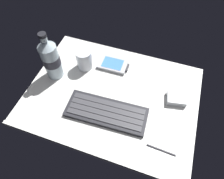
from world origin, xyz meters
TOP-DOWN VIEW (x-y plane):
  - ground_plane at (0.00, -0.23)cm, footprint 64.00×48.00cm
  - keyboard at (0.79, -8.45)cm, footprint 29.48×12.35cm
  - handheld_device at (-4.28, 13.70)cm, footprint 12.93×7.88cm
  - juice_cup at (-15.20, 9.56)cm, footprint 6.40×6.40cm
  - water_bottle at (-24.86, 1.81)cm, footprint 6.73×6.73cm
  - charger_block at (23.49, 5.19)cm, footprint 7.91×6.79cm
  - stylus_pen at (21.97, -15.31)cm, footprint 9.52×1.15cm

SIDE VIEW (x-z plane):
  - ground_plane at x=0.00cm, z-range -2.39..0.41cm
  - stylus_pen at x=21.97cm, z-range 0.00..0.70cm
  - handheld_device at x=-4.28cm, z-range -0.02..1.48cm
  - keyboard at x=0.79cm, z-range -0.04..1.66cm
  - charger_block at x=23.49cm, z-range 0.00..2.40cm
  - juice_cup at x=-15.20cm, z-range -0.34..8.16cm
  - water_bottle at x=-24.86cm, z-range -1.39..19.41cm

